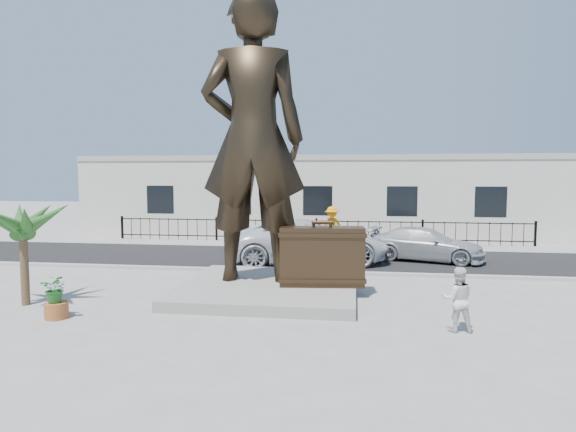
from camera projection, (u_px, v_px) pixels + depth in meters
The scene contains 16 objects.
ground at pixel (278, 306), 13.03m from camera, with size 100.00×100.00×0.00m, color #9E9991.
street at pixel (307, 257), 20.93m from camera, with size 40.00×7.00×0.01m, color black.
curb at pixel (298, 272), 17.47m from camera, with size 40.00×0.25×0.12m, color #A5A399.
far_sidewalk at pixel (315, 244), 24.87m from camera, with size 40.00×2.50×0.02m, color #9E9991.
plinth at pixel (269, 288), 14.57m from camera, with size 5.20×5.20×0.30m, color gray.
fence at pixel (316, 231), 25.62m from camera, with size 22.00×0.10×1.20m, color black.
building at pixel (322, 198), 29.63m from camera, with size 28.00×7.00×4.40m, color silver.
statue at pixel (253, 138), 14.71m from camera, with size 3.20×2.10×8.77m, color black.
suitcase at pixel (322, 256), 14.18m from camera, with size 2.46×0.78×1.74m, color #352516.
tourist at pixel (458, 299), 10.89m from camera, with size 0.72×0.56×1.48m, color silver.
car_white at pixel (309, 241), 19.48m from camera, with size 2.95×6.40×1.78m, color silver.
car_silver at pixel (426, 244), 20.09m from camera, with size 1.91×4.71×1.37m, color #AEAFB2.
worker at pixel (332, 226), 24.45m from camera, with size 1.27×0.73×1.97m, color orange.
palm_tree at pixel (26, 305), 13.20m from camera, with size 1.80×1.80×3.20m, color #23521E, non-canonical shape.
planter at pixel (57, 310), 11.93m from camera, with size 0.56×0.56×0.40m, color #9F562A.
shrub at pixel (56, 289), 11.88m from camera, with size 0.63×0.55×0.70m, color #1E5E23.
Camera 1 is at (2.07, -12.62, 3.52)m, focal length 30.00 mm.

